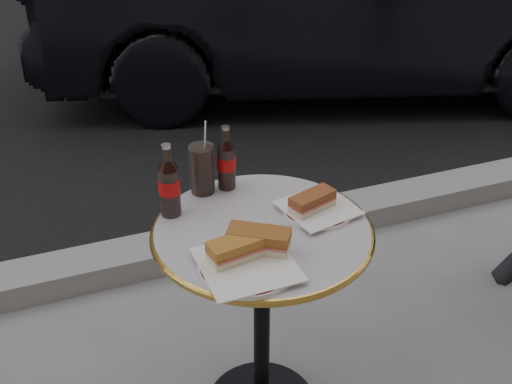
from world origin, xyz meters
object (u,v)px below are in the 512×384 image
object	(u,v)px
plate_right	(318,210)
cola_bottle_right	(226,157)
bistro_table	(262,326)
cola_bottle_left	(169,180)
cola_glass	(202,169)
plate_left	(247,267)

from	to	relation	value
plate_right	cola_bottle_right	bearing A→B (deg)	131.97
bistro_table	cola_bottle_left	distance (m)	0.55
bistro_table	cola_bottle_left	bearing A→B (deg)	143.79
cola_bottle_right	bistro_table	bearing A→B (deg)	-85.00
bistro_table	cola_glass	world-z (taller)	cola_glass
cola_bottle_left	cola_bottle_right	xyz separation A→B (m)	(0.20, 0.08, -0.01)
plate_right	cola_glass	bearing A→B (deg)	140.81
plate_left	cola_bottle_right	distance (m)	0.42
cola_bottle_left	cola_glass	distance (m)	0.15
plate_right	cola_bottle_left	bearing A→B (deg)	160.77
plate_right	cola_bottle_left	size ratio (longest dim) A/B	0.91
plate_left	plate_right	size ratio (longest dim) A/B	1.21
bistro_table	cola_bottle_right	xyz separation A→B (m)	(-0.02, 0.24, 0.47)
plate_left	cola_bottle_left	distance (m)	0.35
plate_left	cola_bottle_left	xyz separation A→B (m)	(-0.11, 0.32, 0.10)
cola_glass	plate_left	bearing A→B (deg)	-90.88
plate_left	plate_right	world-z (taller)	plate_left
cola_glass	cola_bottle_left	bearing A→B (deg)	-144.33
bistro_table	cola_glass	distance (m)	0.52
plate_left	plate_right	bearing A→B (deg)	32.48
cola_bottle_left	cola_bottle_right	size ratio (longest dim) A/B	1.08
plate_right	cola_glass	size ratio (longest dim) A/B	1.31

